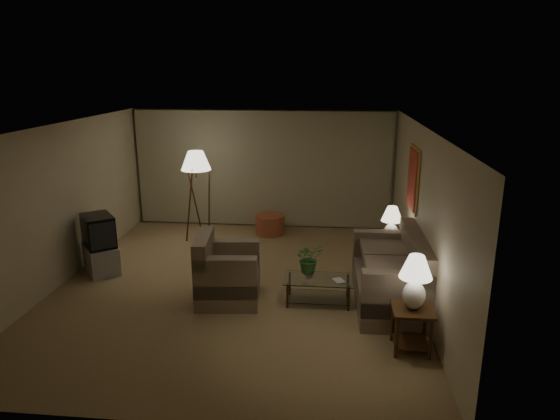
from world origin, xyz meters
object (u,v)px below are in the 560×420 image
Objects in this scene: side_table_far at (390,252)px; ottoman at (270,224)px; table_lamp_near at (415,277)px; vase at (309,274)px; side_table_near at (412,322)px; floor_lamp at (197,194)px; tv_cabinet at (101,259)px; crt_tv at (98,231)px; sofa at (389,277)px; armchair at (228,274)px; coffee_table at (318,287)px; table_lamp_far at (392,221)px.

side_table_far reaches higher than ottoman.
vase is at bearing 138.11° from table_lamp_near.
side_table_far is 0.83× the size of table_lamp_near.
side_table_near is at bearing -90.00° from side_table_far.
floor_lamp is 2.96× the size of ottoman.
side_table_far reaches higher than tv_cabinet.
side_table_near is 0.92× the size of ottoman.
crt_tv reaches higher than tv_cabinet.
table_lamp_near reaches higher than side_table_near.
sofa is 14.84× the size of vase.
floor_lamp is (1.31, 1.93, 0.76)m from tv_cabinet.
vase is (1.28, 0.01, 0.06)m from armchair.
table_lamp_near is (2.67, -1.24, 0.60)m from armchair.
table_lamp_near is 1.92m from coffee_table.
table_lamp_far is at bearing 57.26° from crt_tv.
side_table_far is at bearing 172.08° from sofa.
table_lamp_far is (2.67, 1.36, 0.55)m from armchair.
floor_lamp reaches higher than tv_cabinet.
armchair is at bearing 32.73° from tv_cabinet.
sofa is 2.51× the size of crt_tv.
tv_cabinet is at bearing 167.14° from vase.
coffee_table is 1.32× the size of crt_tv.
crt_tv is at bearing 157.83° from table_lamp_near.
sofa is 5.11m from tv_cabinet.
coffee_table is at bearing -95.11° from armchair.
table_lamp_far is 0.79× the size of crt_tv.
side_table_near is 2.60m from side_table_far.
tv_cabinet is at bearing 65.10° from armchair.
table_lamp_near is 1.12× the size of table_lamp_far.
ottoman is 4.74× the size of vase.
ottoman is at bearing 20.22° from floor_lamp.
sofa is 5.12m from crt_tv.
ottoman is (1.48, 0.54, -0.79)m from floor_lamp.
ottoman is at bearing 140.42° from table_lamp_far.
side_table_far is at bearing 90.00° from table_lamp_near.
table_lamp_near reaches higher than coffee_table.
coffee_table is 4.08m from crt_tv.
side_table_far is 4.20m from floor_lamp.
table_lamp_far is 0.33× the size of floor_lamp.
floor_lamp is at bearing 107.82° from tv_cabinet.
side_table_near is at bearing -120.48° from armchair.
sofa is at bearing -96.84° from side_table_far.
table_lamp_near is (-0.00, -2.60, 0.62)m from side_table_far.
crt_tv is at bearing 0.00° from tv_cabinet.
ottoman is (-1.17, 3.34, -0.06)m from coffee_table.
sofa is 3.41× the size of side_table_far.
side_table_near is 1.87m from vase.
floor_lamp is at bearing 107.82° from crt_tv.
coffee_table is (1.43, 0.01, -0.15)m from armchair.
tv_cabinet is (-5.20, -0.48, -0.16)m from side_table_far.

